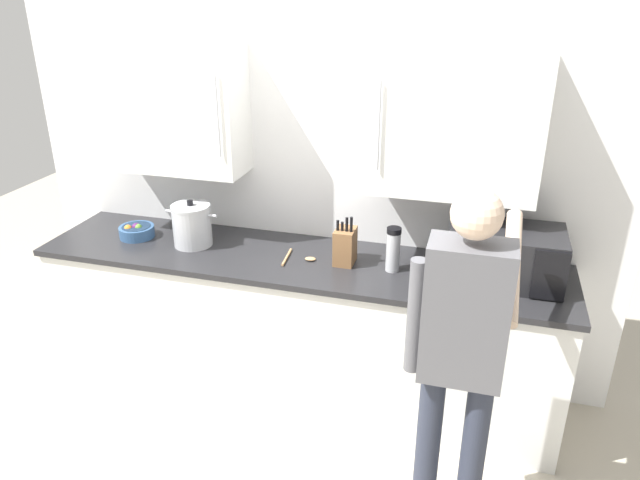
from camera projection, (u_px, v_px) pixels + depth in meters
ground_plane at (262, 464)px, 3.25m from camera, size 9.26×9.26×0.00m
back_wall_tiled at (313, 152)px, 3.53m from camera, size 3.73×0.44×2.76m
counter_unit at (299, 327)px, 3.65m from camera, size 3.10×0.69×0.94m
microwave_oven at (498, 255)px, 3.16m from camera, size 0.70×0.80×0.29m
stock_pot at (192, 225)px, 3.58m from camera, size 0.33×0.24×0.29m
wooden_spoon at (299, 258)px, 3.44m from camera, size 0.19×0.22×0.02m
thermos_flask at (393, 249)px, 3.26m from camera, size 0.08×0.08×0.26m
fruit_bowl at (137, 231)px, 3.72m from camera, size 0.22×0.22×0.09m
knife_block at (345, 246)px, 3.36m from camera, size 0.11×0.15×0.29m
person_figure at (462, 346)px, 2.47m from camera, size 0.44×0.64×1.72m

